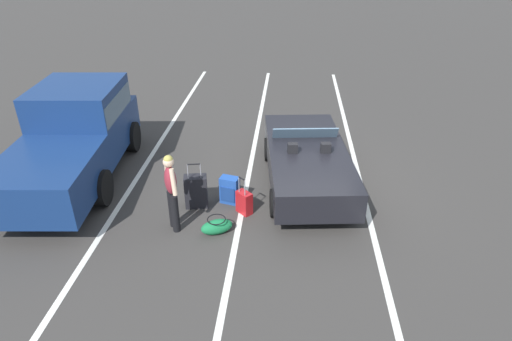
% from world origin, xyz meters
% --- Properties ---
extents(ground_plane, '(80.00, 80.00, 0.00)m').
position_xyz_m(ground_plane, '(0.00, 0.00, 0.00)').
color(ground_plane, '#383533').
extents(lot_line_near, '(18.00, 0.12, 0.01)m').
position_xyz_m(lot_line_near, '(0.00, -1.31, 0.00)').
color(lot_line_near, silver).
rests_on(lot_line_near, ground_plane).
extents(lot_line_mid, '(18.00, 0.12, 0.01)m').
position_xyz_m(lot_line_mid, '(0.00, 1.39, 0.00)').
color(lot_line_mid, silver).
rests_on(lot_line_mid, ground_plane).
extents(lot_line_far, '(18.00, 0.12, 0.01)m').
position_xyz_m(lot_line_far, '(0.00, 4.09, 0.00)').
color(lot_line_far, silver).
rests_on(lot_line_far, ground_plane).
extents(convertible_car, '(4.30, 2.19, 1.24)m').
position_xyz_m(convertible_car, '(0.21, 0.02, 0.59)').
color(convertible_car, black).
rests_on(convertible_car, ground_plane).
extents(suitcase_large_black, '(0.37, 0.52, 1.09)m').
position_xyz_m(suitcase_large_black, '(-1.14, 2.39, 0.37)').
color(suitcase_large_black, black).
rests_on(suitcase_large_black, ground_plane).
extents(suitcase_medium_bright, '(0.34, 0.45, 0.62)m').
position_xyz_m(suitcase_medium_bright, '(-0.94, 1.69, 0.31)').
color(suitcase_medium_bright, '#1E479E').
rests_on(suitcase_medium_bright, ground_plane).
extents(suitcase_small_carryon, '(0.38, 0.38, 0.88)m').
position_xyz_m(suitcase_small_carryon, '(-1.32, 1.33, 0.26)').
color(suitcase_small_carryon, red).
rests_on(suitcase_small_carryon, ground_plane).
extents(duffel_bag, '(0.54, 0.71, 0.34)m').
position_xyz_m(duffel_bag, '(-2.08, 1.80, 0.16)').
color(duffel_bag, '#19723F').
rests_on(duffel_bag, ground_plane).
extents(traveler_person, '(0.56, 0.39, 1.65)m').
position_xyz_m(traveler_person, '(-1.98, 2.67, 0.93)').
color(traveler_person, black).
rests_on(traveler_person, ground_plane).
extents(parked_pickup_truck_near, '(5.14, 2.36, 2.10)m').
position_xyz_m(parked_pickup_truck_near, '(0.07, 5.46, 1.11)').
color(parked_pickup_truck_near, navy).
rests_on(parked_pickup_truck_near, ground_plane).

